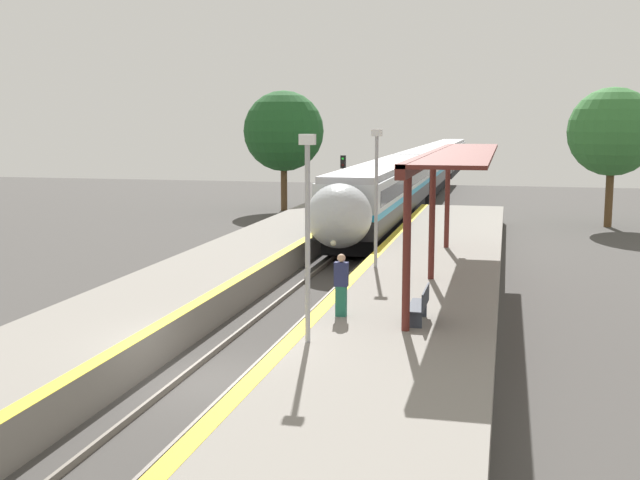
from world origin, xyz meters
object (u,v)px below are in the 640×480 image
platform_bench (421,304)px  railway_signal (343,185)px  person_waiting (341,284)px  lamppost_near (308,224)px  train (425,168)px  lamppost_mid (376,188)px

platform_bench → railway_signal: bearing=106.3°
person_waiting → lamppost_near: bearing=-95.5°
train → lamppost_mid: 39.68m
lamppost_near → lamppost_mid: size_ratio=1.00×
platform_bench → railway_signal: railway_signal is taller
railway_signal → lamppost_near: bearing=-80.3°
lamppost_near → lamppost_mid: (0.00, 9.87, 0.00)m
platform_bench → person_waiting: bearing=175.4°
railway_signal → lamppost_mid: (4.32, -15.50, 1.19)m
platform_bench → train: bearing=95.6°
train → person_waiting: (2.50, -46.82, -0.29)m
train → lamppost_near: (2.24, -49.45, 1.64)m
railway_signal → lamppost_near: lamppost_near is taller
train → railway_signal: railway_signal is taller
person_waiting → railway_signal: (-4.58, 22.73, 0.74)m
platform_bench → railway_signal: size_ratio=0.38×
person_waiting → lamppost_near: size_ratio=0.35×
platform_bench → lamppost_near: bearing=-133.9°
lamppost_near → lamppost_mid: same height
railway_signal → person_waiting: bearing=-78.6°
train → lamppost_mid: lamppost_mid is taller
person_waiting → lamppost_mid: (-0.25, 7.24, 1.93)m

